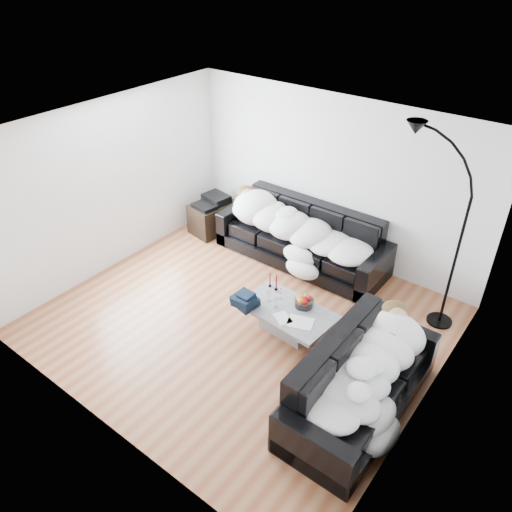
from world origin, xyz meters
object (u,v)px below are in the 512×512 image
Objects in this scene: sleeper_back at (301,226)px; sofa_right at (362,380)px; coffee_table at (287,320)px; floor_lamp at (458,250)px; wine_glass_b at (269,296)px; candle_right at (276,282)px; wine_glass_c at (276,302)px; sleeper_right at (364,366)px; fruit_bowl at (304,301)px; wine_glass_a at (280,294)px; candle_left at (270,280)px; av_cabinet at (213,217)px; sofa_back at (302,236)px; stereo at (212,200)px; shoes at (304,423)px.

sofa_right is at bearing -43.81° from sleeper_back.
floor_lamp is (1.56, 1.42, 0.99)m from coffee_table.
candle_right is at bearing 104.61° from wine_glass_b.
sofa_right is 0.91× the size of sleeper_back.
sofa_right is 0.93× the size of floor_lamp.
candle_right reaches higher than wine_glass_c.
sleeper_right is 7.29× the size of fruit_bowl.
sleeper_right is 1.75m from wine_glass_a.
sleeper_right reaches higher than wine_glass_b.
candle_left is at bearing 173.69° from fruit_bowl.
fruit_bowl reaches higher than coffee_table.
wine_glass_a is at bearing -18.99° from av_cabinet.
sofa_right is 1.92m from candle_right.
sleeper_back is 1.49m from wine_glass_a.
sleeper_back is 10.53× the size of candle_left.
wine_glass_c is 0.07× the size of floor_lamp.
sofa_back is 1.36m from candle_right.
stereo reaches higher than coffee_table.
coffee_table is 0.34m from fruit_bowl.
fruit_bowl is (0.12, 0.20, 0.26)m from coffee_table.
floor_lamp reaches higher than candle_left.
candle_left is at bearing -19.28° from av_cabinet.
stereo is (0.00, 0.00, 0.33)m from av_cabinet.
sleeper_right reaches higher than shoes.
floor_lamp is (1.86, 1.43, 0.72)m from wine_glass_b.
wine_glass_b is (-0.08, -0.15, 0.01)m from wine_glass_a.
fruit_bowl is 2.94m from av_cabinet.
coffee_table is 0.31m from wine_glass_c.
sleeper_back is 5.36× the size of stereo.
sofa_back is at bearing 124.33° from fruit_bowl.
wine_glass_c is 0.38m from candle_right.
sofa_back is at bearing 13.33° from stereo.
shoes is (1.18, -1.10, -0.39)m from wine_glass_c.
av_cabinet is (-2.25, 1.42, -0.17)m from wine_glass_b.
coffee_table is at bearing 66.88° from sofa_right.
stereo is (-2.33, 1.27, 0.16)m from wine_glass_a.
wine_glass_b is 0.28m from candle_right.
coffee_table is 4.82× the size of fruit_bowl.
av_cabinet is (-2.40, 1.46, -0.17)m from wine_glass_c.
shoes is 2.86m from floor_lamp.
wine_glass_c is 0.46m from candle_left.
wine_glass_b reaches higher than shoes.
candle_right is at bearing 141.39° from wine_glass_a.
wine_glass_b reaches higher than wine_glass_c.
sofa_right is 0.77m from shoes.
av_cabinet is at bearing 150.68° from shoes.
candle_left is 0.89× the size of candle_right.
candle_left is at bearing -75.65° from sleeper_back.
floor_lamp reaches higher than sofa_right.
sofa_back is 2.28× the size of coffee_table.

